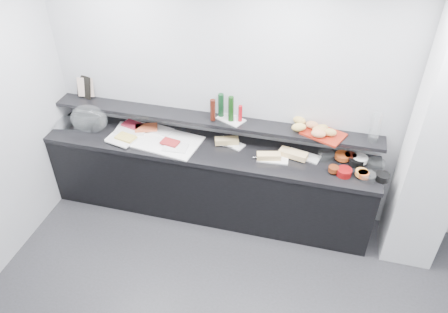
% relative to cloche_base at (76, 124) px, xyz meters
% --- Properties ---
extents(back_wall, '(5.00, 0.02, 2.70)m').
position_rel_cloche_base_xyz_m(back_wall, '(2.27, 0.28, 0.43)').
color(back_wall, '#B1B3B8').
rests_on(back_wall, ground).
extents(ceiling, '(5.00, 5.00, 0.00)m').
position_rel_cloche_base_xyz_m(ceiling, '(2.27, -1.72, 1.78)').
color(ceiling, white).
rests_on(ceiling, back_wall).
extents(column, '(0.50, 0.50, 2.70)m').
position_rel_cloche_base_xyz_m(column, '(3.77, -0.07, 0.43)').
color(column, silver).
rests_on(column, ground).
extents(buffet_cabinet, '(3.60, 0.60, 0.85)m').
position_rel_cloche_base_xyz_m(buffet_cabinet, '(1.57, -0.02, -0.50)').
color(buffet_cabinet, black).
rests_on(buffet_cabinet, ground).
extents(counter_top, '(3.62, 0.62, 0.05)m').
position_rel_cloche_base_xyz_m(counter_top, '(1.57, -0.02, -0.05)').
color(counter_top, black).
rests_on(counter_top, buffet_cabinet).
extents(wall_shelf, '(3.60, 0.25, 0.04)m').
position_rel_cloche_base_xyz_m(wall_shelf, '(1.57, 0.15, 0.21)').
color(wall_shelf, black).
rests_on(wall_shelf, back_wall).
extents(cloche_base, '(0.48, 0.36, 0.04)m').
position_rel_cloche_base_xyz_m(cloche_base, '(0.00, 0.00, 0.00)').
color(cloche_base, '#ADB1B4').
rests_on(cloche_base, counter_top).
extents(cloche_dome, '(0.45, 0.33, 0.34)m').
position_rel_cloche_base_xyz_m(cloche_dome, '(0.19, -0.01, 0.11)').
color(cloche_dome, white).
rests_on(cloche_dome, cloche_base).
extents(linen_runner, '(1.06, 0.61, 0.01)m').
position_rel_cloche_base_xyz_m(linen_runner, '(0.98, -0.03, -0.01)').
color(linen_runner, white).
rests_on(linen_runner, counter_top).
extents(platter_meat_a, '(0.36, 0.26, 0.01)m').
position_rel_cloche_base_xyz_m(platter_meat_a, '(0.65, 0.07, 0.00)').
color(platter_meat_a, white).
rests_on(platter_meat_a, linen_runner).
extents(food_meat_a, '(0.25, 0.19, 0.02)m').
position_rel_cloche_base_xyz_m(food_meat_a, '(0.64, 0.13, 0.02)').
color(food_meat_a, maroon).
rests_on(food_meat_a, platter_meat_a).
extents(platter_salmon, '(0.29, 0.23, 0.01)m').
position_rel_cloche_base_xyz_m(platter_salmon, '(0.98, 0.12, 0.00)').
color(platter_salmon, white).
rests_on(platter_salmon, linen_runner).
extents(food_salmon, '(0.29, 0.23, 0.02)m').
position_rel_cloche_base_xyz_m(food_salmon, '(0.82, 0.11, 0.02)').
color(food_salmon, '#D0512A').
rests_on(food_salmon, platter_salmon).
extents(platter_cheese, '(0.32, 0.25, 0.01)m').
position_rel_cloche_base_xyz_m(platter_cheese, '(0.64, -0.17, 0.00)').
color(platter_cheese, white).
rests_on(platter_cheese, linen_runner).
extents(food_cheese, '(0.24, 0.18, 0.02)m').
position_rel_cloche_base_xyz_m(food_cheese, '(0.68, -0.13, 0.02)').
color(food_cheese, '#E1C757').
rests_on(food_cheese, platter_cheese).
extents(platter_meat_b, '(0.27, 0.19, 0.01)m').
position_rel_cloche_base_xyz_m(platter_meat_b, '(1.25, -0.15, 0.00)').
color(platter_meat_b, white).
rests_on(platter_meat_b, linen_runner).
extents(food_meat_b, '(0.21, 0.15, 0.02)m').
position_rel_cloche_base_xyz_m(food_meat_b, '(1.18, -0.10, 0.02)').
color(food_meat_b, maroon).
rests_on(food_meat_b, platter_meat_b).
extents(sandwich_plate_left, '(0.33, 0.23, 0.01)m').
position_rel_cloche_base_xyz_m(sandwich_plate_left, '(1.80, 0.09, -0.01)').
color(sandwich_plate_left, white).
rests_on(sandwich_plate_left, counter_top).
extents(sandwich_food_left, '(0.27, 0.17, 0.06)m').
position_rel_cloche_base_xyz_m(sandwich_food_left, '(1.76, 0.08, 0.02)').
color(sandwich_food_left, tan).
rests_on(sandwich_food_left, sandwich_plate_left).
extents(tongs_left, '(0.16, 0.01, 0.01)m').
position_rel_cloche_base_xyz_m(tongs_left, '(1.76, 0.01, -0.00)').
color(tongs_left, '#ABADB2').
rests_on(tongs_left, sandwich_plate_left).
extents(sandwich_plate_mid, '(0.33, 0.16, 0.01)m').
position_rel_cloche_base_xyz_m(sandwich_plate_mid, '(2.29, -0.07, -0.01)').
color(sandwich_plate_mid, white).
rests_on(sandwich_plate_mid, counter_top).
extents(sandwich_food_mid, '(0.26, 0.15, 0.06)m').
position_rel_cloche_base_xyz_m(sandwich_food_mid, '(2.25, -0.08, 0.02)').
color(sandwich_food_mid, '#E3BC77').
rests_on(sandwich_food_mid, sandwich_plate_mid).
extents(tongs_mid, '(0.16, 0.05, 0.01)m').
position_rel_cloche_base_xyz_m(tongs_mid, '(2.16, -0.09, -0.00)').
color(tongs_mid, silver).
rests_on(tongs_mid, sandwich_plate_mid).
extents(sandwich_plate_right, '(0.36, 0.22, 0.01)m').
position_rel_cloche_base_xyz_m(sandwich_plate_right, '(2.59, 0.07, -0.01)').
color(sandwich_plate_right, silver).
rests_on(sandwich_plate_right, counter_top).
extents(sandwich_food_right, '(0.31, 0.17, 0.06)m').
position_rel_cloche_base_xyz_m(sandwich_food_right, '(2.48, 0.02, 0.02)').
color(sandwich_food_right, '#E9BD7A').
rests_on(sandwich_food_right, sandwich_plate_right).
extents(tongs_right, '(0.15, 0.07, 0.01)m').
position_rel_cloche_base_xyz_m(tongs_right, '(2.53, 0.03, -0.00)').
color(tongs_right, '#A9ABB0').
rests_on(tongs_right, sandwich_plate_right).
extents(bowl_glass_fruit, '(0.21, 0.21, 0.07)m').
position_rel_cloche_base_xyz_m(bowl_glass_fruit, '(2.81, 0.09, 0.02)').
color(bowl_glass_fruit, white).
rests_on(bowl_glass_fruit, counter_top).
extents(fill_glass_fruit, '(0.17, 0.17, 0.05)m').
position_rel_cloche_base_xyz_m(fill_glass_fruit, '(2.98, 0.11, 0.03)').
color(fill_glass_fruit, '#CC4F1B').
rests_on(fill_glass_fruit, bowl_glass_fruit).
extents(bowl_black_jam, '(0.19, 0.19, 0.07)m').
position_rel_cloche_base_xyz_m(bowl_black_jam, '(3.12, 0.07, 0.02)').
color(bowl_black_jam, black).
rests_on(bowl_black_jam, counter_top).
extents(fill_black_jam, '(0.16, 0.16, 0.05)m').
position_rel_cloche_base_xyz_m(fill_black_jam, '(3.06, 0.12, 0.03)').
color(fill_black_jam, '#52150B').
rests_on(fill_black_jam, bowl_black_jam).
extents(bowl_glass_cream, '(0.19, 0.19, 0.07)m').
position_rel_cloche_base_xyz_m(bowl_glass_cream, '(3.31, 0.08, 0.02)').
color(bowl_glass_cream, white).
rests_on(bowl_glass_cream, counter_top).
extents(fill_glass_cream, '(0.17, 0.17, 0.05)m').
position_rel_cloche_base_xyz_m(fill_glass_cream, '(3.15, 0.10, 0.03)').
color(fill_glass_cream, white).
rests_on(fill_glass_cream, bowl_glass_cream).
extents(bowl_red_jam, '(0.15, 0.15, 0.07)m').
position_rel_cloche_base_xyz_m(bowl_red_jam, '(3.01, -0.14, 0.02)').
color(bowl_red_jam, maroon).
rests_on(bowl_red_jam, counter_top).
extents(fill_red_jam, '(0.12, 0.12, 0.05)m').
position_rel_cloche_base_xyz_m(fill_red_jam, '(2.90, -0.13, 0.03)').
color(fill_red_jam, '#61240D').
rests_on(fill_red_jam, bowl_red_jam).
extents(bowl_glass_salmon, '(0.16, 0.16, 0.07)m').
position_rel_cloche_base_xyz_m(bowl_glass_salmon, '(3.23, -0.16, 0.02)').
color(bowl_glass_salmon, white).
rests_on(bowl_glass_salmon, counter_top).
extents(fill_glass_salmon, '(0.14, 0.14, 0.05)m').
position_rel_cloche_base_xyz_m(fill_glass_salmon, '(3.17, -0.12, 0.03)').
color(fill_glass_salmon, '#F5993C').
rests_on(fill_glass_salmon, bowl_glass_salmon).
extents(bowl_black_fruit, '(0.14, 0.14, 0.07)m').
position_rel_cloche_base_xyz_m(bowl_black_fruit, '(3.37, -0.12, 0.02)').
color(bowl_black_fruit, black).
rests_on(bowl_black_fruit, counter_top).
extents(fill_black_fruit, '(0.14, 0.14, 0.05)m').
position_rel_cloche_base_xyz_m(fill_black_fruit, '(3.19, -0.14, 0.03)').
color(fill_black_fruit, '#CF501C').
rests_on(fill_black_fruit, bowl_black_fruit).
extents(framed_print, '(0.22, 0.13, 0.26)m').
position_rel_cloche_base_xyz_m(framed_print, '(0.03, 0.25, 0.36)').
color(framed_print, black).
rests_on(framed_print, wall_shelf).
extents(print_art, '(0.19, 0.08, 0.22)m').
position_rel_cloche_base_xyz_m(print_art, '(0.06, 0.24, 0.36)').
color(print_art, '#CEA494').
rests_on(print_art, framed_print).
extents(condiment_tray, '(0.33, 0.28, 0.01)m').
position_rel_cloche_base_xyz_m(condiment_tray, '(1.78, 0.18, 0.24)').
color(condiment_tray, silver).
rests_on(condiment_tray, wall_shelf).
extents(bottle_green_a, '(0.07, 0.07, 0.26)m').
position_rel_cloche_base_xyz_m(bottle_green_a, '(1.66, 0.22, 0.37)').
color(bottle_green_a, '#0F371A').
rests_on(bottle_green_a, condiment_tray).
extents(bottle_brown, '(0.07, 0.07, 0.24)m').
position_rel_cloche_base_xyz_m(bottle_brown, '(1.60, 0.12, 0.36)').
color(bottle_brown, '#3E130B').
rests_on(bottle_brown, condiment_tray).
extents(bottle_green_b, '(0.06, 0.06, 0.28)m').
position_rel_cloche_base_xyz_m(bottle_green_b, '(1.78, 0.15, 0.38)').
color(bottle_green_b, '#0F330E').
rests_on(bottle_green_b, condiment_tray).
extents(bottle_hot, '(0.05, 0.05, 0.18)m').
position_rel_cloche_base_xyz_m(bottle_hot, '(1.88, 0.17, 0.33)').
color(bottle_hot, '#B10C15').
rests_on(bottle_hot, condiment_tray).
extents(shaker_salt, '(0.04, 0.04, 0.07)m').
position_rel_cloche_base_xyz_m(shaker_salt, '(1.78, 0.19, 0.28)').
color(shaker_salt, white).
rests_on(shaker_salt, condiment_tray).
extents(shaker_pepper, '(0.03, 0.03, 0.07)m').
position_rel_cloche_base_xyz_m(shaker_pepper, '(1.83, 0.15, 0.28)').
color(shaker_pepper, white).
rests_on(shaker_pepper, condiment_tray).
extents(bread_tray, '(0.48, 0.42, 0.02)m').
position_rel_cloche_base_xyz_m(bread_tray, '(2.75, 0.14, 0.24)').
color(bread_tray, maroon).
rests_on(bread_tray, wall_shelf).
extents(bread_roll_nw, '(0.16, 0.13, 0.08)m').
position_rel_cloche_base_xyz_m(bread_roll_nw, '(2.49, 0.25, 0.29)').
color(bread_roll_nw, tan).
rests_on(bread_roll_nw, bread_tray).
extents(bread_roll_n, '(0.13, 0.09, 0.08)m').
position_rel_cloche_base_xyz_m(bread_roll_n, '(2.63, 0.20, 0.29)').
color(bread_roll_n, '#BE7648').
rests_on(bread_roll_n, bread_tray).
extents(bread_roll_sw, '(0.18, 0.15, 0.08)m').
position_rel_cloche_base_xyz_m(bread_roll_sw, '(2.50, 0.13, 0.29)').
color(bread_roll_sw, gold).
rests_on(bread_roll_sw, bread_tray).
extents(bread_roll_s, '(0.15, 0.10, 0.08)m').
position_rel_cloche_base_xyz_m(bread_roll_s, '(2.70, 0.06, 0.29)').
color(bread_roll_s, '#D38350').
rests_on(bread_roll_s, bread_tray).
extents(bread_roll_se, '(0.13, 0.09, 0.08)m').
position_rel_cloche_base_xyz_m(bread_roll_se, '(2.81, 0.11, 0.29)').
color(bread_roll_se, '#BC9147').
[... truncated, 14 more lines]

